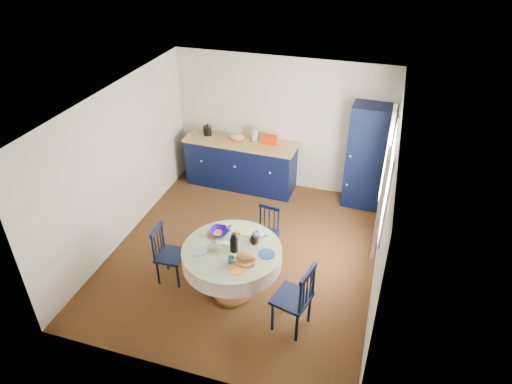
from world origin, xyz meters
TOP-DOWN VIEW (x-y plane):
  - floor at (0.00, 0.00)m, footprint 4.50×4.50m
  - ceiling at (0.00, 0.00)m, footprint 4.50×4.50m
  - wall_back at (0.00, 2.25)m, footprint 4.00×0.02m
  - wall_left at (-2.00, 0.00)m, footprint 0.02×4.50m
  - wall_right at (2.00, 0.00)m, footprint 0.02×4.50m
  - window at (1.95, 0.30)m, footprint 0.10×1.74m
  - kitchen_counter at (-0.70, 1.96)m, footprint 2.15×0.74m
  - pantry_cabinet at (1.60, 2.00)m, footprint 0.68×0.50m
  - dining_table at (0.15, -0.88)m, footprint 1.33×1.33m
  - chair_left at (-0.85, -0.84)m, footprint 0.40×0.42m
  - chair_far at (0.33, 0.09)m, footprint 0.42×0.40m
  - chair_right at (1.08, -1.21)m, footprint 0.53×0.54m
  - mug_a at (-0.11, -0.96)m, footprint 0.14×0.14m
  - mug_b at (0.22, -1.14)m, footprint 0.10×0.10m
  - mug_c at (0.39, -0.68)m, footprint 0.13×0.13m
  - mug_d at (-0.02, -0.51)m, footprint 0.09×0.09m
  - cobalt_bowl at (-0.14, -0.62)m, footprint 0.27×0.27m

SIDE VIEW (x-z plane):
  - floor at x=0.00m, z-range 0.00..0.00m
  - chair_far at x=0.33m, z-range 0.01..0.84m
  - chair_left at x=-0.85m, z-range 0.01..0.90m
  - kitchen_counter at x=-0.70m, z-range -0.11..1.08m
  - chair_right at x=1.08m, z-range 0.01..1.02m
  - dining_table at x=0.15m, z-range 0.14..1.23m
  - cobalt_bowl at x=-0.14m, z-range 0.81..0.87m
  - mug_d at x=-0.02m, z-range 0.81..0.89m
  - mug_b at x=0.22m, z-range 0.81..0.90m
  - mug_c at x=0.39m, z-range 0.81..0.91m
  - mug_a at x=-0.11m, z-range 0.81..0.92m
  - pantry_cabinet at x=1.60m, z-range 0.00..1.90m
  - wall_back at x=0.00m, z-range 0.00..2.50m
  - wall_left at x=-2.00m, z-range 0.00..2.50m
  - wall_right at x=2.00m, z-range 0.00..2.50m
  - window at x=1.95m, z-range 0.80..2.25m
  - ceiling at x=0.00m, z-range 2.50..2.50m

